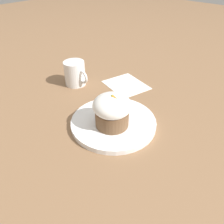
{
  "coord_description": "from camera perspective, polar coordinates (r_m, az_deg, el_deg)",
  "views": [
    {
      "loc": [
        0.33,
        -0.36,
        0.4
      ],
      "look_at": [
        0.01,
        -0.02,
        0.06
      ],
      "focal_mm": 35.0,
      "sensor_mm": 36.0,
      "label": 1
    }
  ],
  "objects": [
    {
      "name": "coffee_cup",
      "position": [
        0.82,
        -9.61,
        9.92
      ],
      "size": [
        0.11,
        0.08,
        0.09
      ],
      "color": "white",
      "rests_on": "ground_plane"
    },
    {
      "name": "dessert_plate",
      "position": [
        0.63,
        0.38,
        -2.68
      ],
      "size": [
        0.24,
        0.24,
        0.01
      ],
      "color": "white",
      "rests_on": "ground_plane"
    },
    {
      "name": "spoon",
      "position": [
        0.65,
        -1.05,
        0.04
      ],
      "size": [
        0.09,
        0.09,
        0.01
      ],
      "color": "silver",
      "rests_on": "dessert_plate"
    },
    {
      "name": "ground_plane",
      "position": [
        0.63,
        0.38,
        -3.2
      ],
      "size": [
        4.0,
        4.0,
        0.0
      ],
      "primitive_type": "plane",
      "color": "#846042"
    },
    {
      "name": "paper_napkin",
      "position": [
        0.82,
        3.71,
        7.1
      ],
      "size": [
        0.18,
        0.16,
        0.0
      ],
      "color": "white",
      "rests_on": "ground_plane"
    },
    {
      "name": "carrot_cake",
      "position": [
        0.58,
        0.0,
        0.46
      ],
      "size": [
        0.1,
        0.1,
        0.1
      ],
      "color": "brown",
      "rests_on": "dessert_plate"
    }
  ]
}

